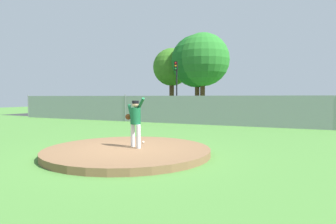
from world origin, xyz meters
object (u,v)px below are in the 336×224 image
at_px(baseball, 143,142).
at_px(traffic_light_near, 176,79).
at_px(traffic_cone_orange, 152,115).
at_px(parked_car_white, 202,109).
at_px(parked_car_silver, 125,108).
at_px(pitcher_youth, 135,119).
at_px(parked_car_red, 327,111).
at_px(parked_car_champagne, 261,111).

height_order(baseball, traffic_light_near, traffic_light_near).
bearing_deg(traffic_cone_orange, parked_car_white, 23.13).
bearing_deg(parked_car_silver, parked_car_white, 4.48).
bearing_deg(pitcher_youth, parked_car_red, 66.24).
height_order(baseball, parked_car_white, parked_car_white).
bearing_deg(parked_car_red, baseball, -115.64).
xyz_separation_m(baseball, parked_car_silver, (-9.49, 13.29, 0.54)).
height_order(parked_car_silver, traffic_light_near, traffic_light_near).
distance_m(parked_car_champagne, traffic_light_near, 10.08).
relative_size(parked_car_silver, traffic_light_near, 0.79).
distance_m(baseball, parked_car_champagne, 13.44).
height_order(parked_car_silver, parked_car_champagne, parked_car_silver).
bearing_deg(parked_car_silver, pitcher_youth, -55.57).
xyz_separation_m(parked_car_white, parked_car_silver, (-7.11, -0.56, -0.00)).
xyz_separation_m(parked_car_white, parked_car_red, (8.88, -0.31, 0.02)).
distance_m(pitcher_youth, parked_car_silver, 17.10).
distance_m(parked_car_red, traffic_cone_orange, 12.73).
bearing_deg(parked_car_white, parked_car_silver, -175.52).
bearing_deg(traffic_cone_orange, parked_car_champagne, 6.72).
height_order(baseball, traffic_cone_orange, traffic_cone_orange).
xyz_separation_m(parked_car_white, parked_car_champagne, (4.67, -0.62, -0.02)).
height_order(traffic_cone_orange, traffic_light_near, traffic_light_near).
xyz_separation_m(pitcher_youth, parked_car_champagne, (2.10, 14.04, -0.34)).
bearing_deg(traffic_light_near, pitcher_youth, -70.60).
xyz_separation_m(pitcher_youth, parked_car_red, (6.32, 14.35, -0.29)).
bearing_deg(parked_car_silver, baseball, -54.49).
relative_size(parked_car_champagne, traffic_cone_orange, 7.49).
bearing_deg(parked_car_white, traffic_cone_orange, -156.87).
relative_size(baseball, parked_car_silver, 0.02).
bearing_deg(parked_car_champagne, parked_car_silver, 179.70).
xyz_separation_m(pitcher_youth, baseball, (-0.18, 0.81, -0.86)).
xyz_separation_m(parked_car_red, parked_car_champagne, (-4.21, -0.31, -0.05)).
bearing_deg(baseball, parked_car_red, 64.36).
xyz_separation_m(baseball, parked_car_champagne, (2.29, 13.23, 0.52)).
height_order(baseball, parked_car_silver, parked_car_silver).
bearing_deg(traffic_light_near, baseball, -70.30).
distance_m(pitcher_youth, traffic_cone_orange, 14.53).
bearing_deg(parked_car_red, traffic_light_near, 162.16).
relative_size(parked_car_silver, parked_car_champagne, 1.01).
bearing_deg(parked_car_red, parked_car_champagne, -175.82).
bearing_deg(parked_car_red, parked_car_silver, -179.12).
relative_size(baseball, traffic_light_near, 0.01).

